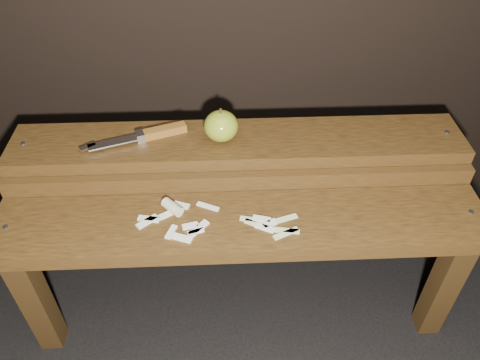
{
  "coord_description": "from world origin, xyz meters",
  "views": [
    {
      "loc": [
        -0.04,
        -0.82,
        1.24
      ],
      "look_at": [
        0.0,
        0.06,
        0.45
      ],
      "focal_mm": 35.0,
      "sensor_mm": 36.0,
      "label": 1
    }
  ],
  "objects_px": {
    "bench_rear_tier": "(238,164)",
    "bench_front_tier": "(242,242)",
    "apple": "(221,126)",
    "knife": "(152,134)"
  },
  "relations": [
    {
      "from": "knife",
      "to": "bench_rear_tier",
      "type": "bearing_deg",
      "value": -4.51
    },
    {
      "from": "bench_rear_tier",
      "to": "knife",
      "type": "relative_size",
      "value": 4.43
    },
    {
      "from": "bench_front_tier",
      "to": "bench_rear_tier",
      "type": "height_order",
      "value": "bench_rear_tier"
    },
    {
      "from": "bench_rear_tier",
      "to": "knife",
      "type": "xyz_separation_m",
      "value": [
        -0.23,
        0.02,
        0.1
      ]
    },
    {
      "from": "apple",
      "to": "knife",
      "type": "bearing_deg",
      "value": 175.75
    },
    {
      "from": "knife",
      "to": "bench_front_tier",
      "type": "bearing_deg",
      "value": -47.2
    },
    {
      "from": "bench_front_tier",
      "to": "apple",
      "type": "relative_size",
      "value": 12.97
    },
    {
      "from": "bench_rear_tier",
      "to": "bench_front_tier",
      "type": "bearing_deg",
      "value": -90.0
    },
    {
      "from": "apple",
      "to": "bench_front_tier",
      "type": "bearing_deg",
      "value": -79.24
    },
    {
      "from": "bench_front_tier",
      "to": "bench_rear_tier",
      "type": "xyz_separation_m",
      "value": [
        0.0,
        0.23,
        0.06
      ]
    }
  ]
}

